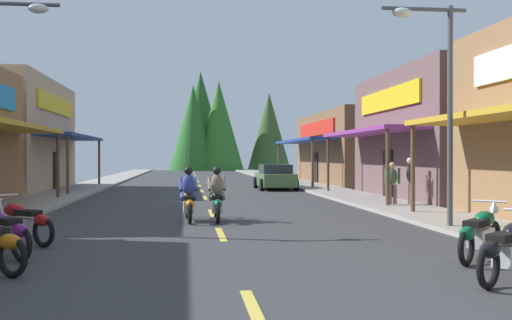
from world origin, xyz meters
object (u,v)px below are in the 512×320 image
at_px(motorcycle_parked_right_2, 510,249).
at_px(motorcycle_parked_left_4, 21,221).
at_px(streetlamp_left, 1,78).
at_px(rider_cruising_trailing, 217,198).
at_px(motorcycle_parked_right_3, 480,233).
at_px(motorcycle_parked_left_3, 1,231).
at_px(streetlamp_right, 436,82).
at_px(parked_car_curbside, 275,177).
at_px(pedestrian_by_shop, 392,181).
at_px(pedestrian_browsing, 410,178).
at_px(rider_cruising_lead, 188,198).

distance_m(motorcycle_parked_right_2, motorcycle_parked_left_4, 9.38).
xyz_separation_m(streetlamp_left, rider_cruising_trailing, (5.42, 1.65, -3.12)).
xyz_separation_m(motorcycle_parked_right_3, motorcycle_parked_left_3, (-8.57, 1.31, 0.00)).
bearing_deg(streetlamp_right, streetlamp_left, 173.69).
distance_m(motorcycle_parked_right_3, motorcycle_parked_left_3, 8.67).
relative_size(motorcycle_parked_left_4, parked_car_curbside, 0.40).
relative_size(streetlamp_right, motorcycle_parked_left_4, 3.23).
xyz_separation_m(motorcycle_parked_right_3, parked_car_curbside, (-0.27, 22.26, 0.20)).
bearing_deg(pedestrian_by_shop, pedestrian_browsing, -92.83).
height_order(rider_cruising_trailing, parked_car_curbside, rider_cruising_trailing).
height_order(motorcycle_parked_left_4, rider_cruising_trailing, rider_cruising_trailing).
xyz_separation_m(motorcycle_parked_left_3, rider_cruising_trailing, (4.24, 5.52, 0.17)).
height_order(motorcycle_parked_left_4, rider_cruising_lead, rider_cruising_lead).
height_order(motorcycle_parked_right_3, motorcycle_parked_left_4, same).
height_order(motorcycle_parked_right_3, motorcycle_parked_left_3, same).
relative_size(motorcycle_parked_left_3, parked_car_curbside, 0.37).
bearing_deg(motorcycle_parked_left_3, motorcycle_parked_left_4, -41.71).
distance_m(streetlamp_left, rider_cruising_lead, 5.80).
bearing_deg(motorcycle_parked_right_3, rider_cruising_lead, 82.96).
bearing_deg(motorcycle_parked_left_4, rider_cruising_trailing, -98.66).
relative_size(streetlamp_left, parked_car_curbside, 1.33).
height_order(streetlamp_left, rider_cruising_trailing, streetlamp_left).
relative_size(streetlamp_right, rider_cruising_lead, 2.61).
bearing_deg(rider_cruising_lead, motorcycle_parked_left_3, 145.26).
bearing_deg(motorcycle_parked_right_3, motorcycle_parked_left_3, 127.14).
bearing_deg(rider_cruising_lead, rider_cruising_trailing, -90.67).
height_order(streetlamp_right, parked_car_curbside, streetlamp_right).
bearing_deg(motorcycle_parked_right_3, motorcycle_parked_left_4, 117.46).
xyz_separation_m(rider_cruising_lead, pedestrian_browsing, (7.96, 3.47, 0.41)).
bearing_deg(rider_cruising_lead, streetlamp_left, 106.66).
distance_m(streetlamp_left, motorcycle_parked_right_3, 11.52).
distance_m(motorcycle_parked_left_3, motorcycle_parked_left_4, 1.56).
bearing_deg(motorcycle_parked_right_2, rider_cruising_lead, 81.30).
bearing_deg(rider_cruising_trailing, motorcycle_parked_left_3, 143.20).
bearing_deg(pedestrian_by_shop, streetlamp_left, 122.70).
height_order(rider_cruising_lead, rider_cruising_trailing, same).
height_order(streetlamp_left, pedestrian_browsing, streetlamp_left).
bearing_deg(pedestrian_browsing, streetlamp_left, -132.11).
relative_size(motorcycle_parked_right_3, rider_cruising_lead, 0.75).
relative_size(rider_cruising_trailing, pedestrian_by_shop, 1.30).
relative_size(rider_cruising_lead, pedestrian_by_shop, 1.30).
distance_m(pedestrian_by_shop, pedestrian_browsing, 0.64).
distance_m(streetlamp_right, pedestrian_by_shop, 7.09).
height_order(motorcycle_parked_left_3, pedestrian_by_shop, pedestrian_by_shop).
bearing_deg(pedestrian_by_shop, rider_cruising_trailing, 127.77).
xyz_separation_m(streetlamp_left, motorcycle_parked_left_4, (1.11, -2.30, -3.29)).
xyz_separation_m(motorcycle_parked_right_2, motorcycle_parked_right_3, (0.46, 1.71, 0.00)).
bearing_deg(streetlamp_left, parked_car_curbside, 60.96).
relative_size(streetlamp_left, motorcycle_parked_left_4, 3.31).
xyz_separation_m(motorcycle_parked_right_3, pedestrian_browsing, (2.82, 10.27, 0.57)).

